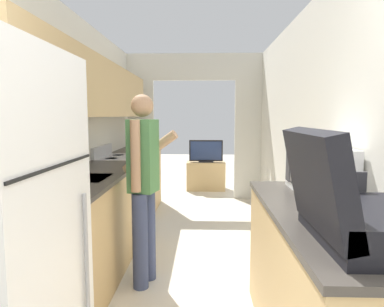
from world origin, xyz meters
TOP-DOWN VIEW (x-y plane):
  - wall_left at (-1.11, 2.38)m, footprint 0.38×7.56m
  - wall_right at (1.18, 1.98)m, footprint 0.06×7.56m
  - wall_far_with_doorway at (0.00, 5.19)m, footprint 2.71×0.06m
  - counter_left at (-0.85, 2.84)m, footprint 0.62×3.95m
  - counter_right at (0.85, 1.11)m, footprint 0.62×1.70m
  - range_oven at (-0.85, 3.57)m, footprint 0.66×0.78m
  - person at (-0.34, 2.07)m, footprint 0.52×0.43m
  - suitcase at (0.78, 0.65)m, footprint 0.51×0.62m
  - microwave at (0.96, 1.59)m, footprint 0.34×0.53m
  - tv_cabinet at (0.21, 5.90)m, footprint 0.75×0.42m
  - television at (0.21, 5.86)m, footprint 0.65×0.16m
  - knife at (-0.82, 4.14)m, footprint 0.13×0.35m

SIDE VIEW (x-z plane):
  - tv_cabinet at x=0.21m, z-range 0.00..0.55m
  - counter_right at x=0.85m, z-range 0.00..0.93m
  - counter_left at x=-0.85m, z-range 0.00..0.93m
  - range_oven at x=-0.85m, z-range -0.06..1.00m
  - television at x=0.21m, z-range 0.55..0.98m
  - person at x=-0.34m, z-range 0.06..1.68m
  - knife at x=-0.82m, z-range 0.92..0.94m
  - suitcase at x=0.78m, z-range 0.83..1.30m
  - microwave at x=0.96m, z-range 0.93..1.24m
  - wall_right at x=1.18m, z-range 0.00..2.50m
  - wall_far_with_doorway at x=0.00m, z-range 0.17..2.67m
  - wall_left at x=-1.11m, z-range 0.20..2.70m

